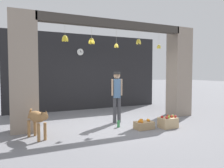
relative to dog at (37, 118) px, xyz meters
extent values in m
plane|color=slate|center=(2.41, 0.56, -0.50)|extent=(60.00, 60.00, 0.00)
cube|color=#232326|center=(2.41, 3.50, 1.08)|extent=(6.60, 0.12, 3.16)
cube|color=gray|center=(-0.24, 0.86, 1.08)|extent=(0.70, 0.60, 3.16)
cube|color=gray|center=(5.06, 0.86, 1.08)|extent=(0.70, 0.60, 3.16)
cube|color=#3D3833|center=(2.41, 0.68, 2.54)|extent=(4.70, 0.24, 0.24)
cylinder|color=#B2AD99|center=(0.83, 0.69, 2.26)|extent=(0.01, 0.01, 0.32)
ellipsoid|color=yellow|center=(0.88, 0.69, 2.02)|extent=(0.12, 0.07, 0.19)
ellipsoid|color=yellow|center=(0.85, 0.73, 2.02)|extent=(0.09, 0.12, 0.20)
ellipsoid|color=yellow|center=(0.79, 0.72, 2.02)|extent=(0.12, 0.10, 0.20)
ellipsoid|color=yellow|center=(0.79, 0.66, 2.02)|extent=(0.12, 0.10, 0.20)
ellipsoid|color=yellow|center=(0.85, 0.64, 2.02)|extent=(0.09, 0.12, 0.20)
cylinder|color=#B2AD99|center=(1.60, 0.67, 2.25)|extent=(0.01, 0.01, 0.35)
ellipsoid|color=yellow|center=(1.65, 0.67, 1.98)|extent=(0.13, 0.07, 0.19)
ellipsoid|color=yellow|center=(1.60, 0.72, 1.98)|extent=(0.07, 0.13, 0.19)
ellipsoid|color=yellow|center=(1.55, 0.67, 1.98)|extent=(0.13, 0.07, 0.19)
ellipsoid|color=yellow|center=(1.60, 0.62, 1.98)|extent=(0.07, 0.13, 0.19)
cylinder|color=#B2AD99|center=(2.42, 0.70, 2.19)|extent=(0.01, 0.01, 0.46)
ellipsoid|color=gold|center=(2.45, 0.70, 1.90)|extent=(0.10, 0.05, 0.15)
ellipsoid|color=gold|center=(2.42, 0.73, 1.90)|extent=(0.05, 0.10, 0.15)
ellipsoid|color=gold|center=(2.38, 0.70, 1.90)|extent=(0.10, 0.05, 0.15)
ellipsoid|color=gold|center=(2.42, 0.66, 1.90)|extent=(0.05, 0.10, 0.15)
cylinder|color=#B2AD99|center=(3.23, 0.73, 2.29)|extent=(0.01, 0.01, 0.27)
ellipsoid|color=yellow|center=(3.28, 0.73, 2.07)|extent=(0.12, 0.07, 0.19)
ellipsoid|color=yellow|center=(3.23, 0.78, 2.07)|extent=(0.07, 0.12, 0.19)
ellipsoid|color=yellow|center=(3.19, 0.73, 2.07)|extent=(0.12, 0.07, 0.19)
ellipsoid|color=yellow|center=(3.23, 0.68, 2.07)|extent=(0.07, 0.12, 0.19)
cylinder|color=#B2AD99|center=(4.03, 0.72, 2.22)|extent=(0.01, 0.01, 0.41)
ellipsoid|color=yellow|center=(4.06, 0.72, 1.95)|extent=(0.10, 0.05, 0.15)
ellipsoid|color=yellow|center=(4.05, 0.75, 1.95)|extent=(0.08, 0.09, 0.16)
ellipsoid|color=yellow|center=(4.01, 0.75, 1.95)|extent=(0.08, 0.09, 0.16)
ellipsoid|color=yellow|center=(3.99, 0.72, 1.95)|extent=(0.10, 0.05, 0.15)
ellipsoid|color=yellow|center=(4.01, 0.68, 1.95)|extent=(0.08, 0.09, 0.16)
ellipsoid|color=yellow|center=(4.05, 0.68, 1.95)|extent=(0.08, 0.09, 0.16)
ellipsoid|color=#9E7042|center=(-0.01, 0.04, 0.03)|extent=(0.48, 0.71, 0.26)
cylinder|color=#9E7042|center=(0.15, -0.17, -0.29)|extent=(0.07, 0.07, 0.41)
cylinder|color=#9E7042|center=(0.00, -0.22, -0.29)|extent=(0.07, 0.07, 0.41)
cylinder|color=#9E7042|center=(-0.03, 0.30, -0.29)|extent=(0.07, 0.07, 0.41)
cylinder|color=#9E7042|center=(-0.18, 0.25, -0.29)|extent=(0.07, 0.07, 0.41)
ellipsoid|color=#9E7042|center=(0.11, -0.30, 0.09)|extent=(0.24, 0.29, 0.18)
cone|color=brown|center=(0.16, -0.28, 0.19)|extent=(0.06, 0.06, 0.07)
cone|color=brown|center=(0.06, -0.32, 0.19)|extent=(0.06, 0.06, 0.07)
cylinder|color=#9E7042|center=(-0.14, 0.38, 0.06)|extent=(0.11, 0.21, 0.27)
cylinder|color=#424247|center=(2.51, 0.70, -0.10)|extent=(0.11, 0.11, 0.78)
cylinder|color=#424247|center=(2.38, 0.74, -0.10)|extent=(0.11, 0.11, 0.78)
cube|color=#4C7099|center=(2.45, 0.72, 0.58)|extent=(0.24, 0.22, 0.59)
cylinder|color=tan|center=(2.58, 0.68, 0.62)|extent=(0.06, 0.06, 0.52)
cylinder|color=tan|center=(2.31, 0.75, 0.62)|extent=(0.06, 0.06, 0.52)
sphere|color=tan|center=(2.45, 0.72, 0.98)|extent=(0.20, 0.20, 0.20)
cylinder|color=#2D2D2D|center=(2.45, 0.72, 1.06)|extent=(0.21, 0.21, 0.07)
cube|color=#2D2D2D|center=(2.42, 0.62, 1.03)|extent=(0.19, 0.15, 0.01)
cube|color=tan|center=(2.79, -0.29, -0.39)|extent=(0.51, 0.33, 0.20)
sphere|color=orange|center=(2.72, -0.23, -0.26)|extent=(0.08, 0.08, 0.08)
sphere|color=orange|center=(2.93, -0.33, -0.26)|extent=(0.08, 0.08, 0.08)
sphere|color=orange|center=(2.66, -0.39, -0.26)|extent=(0.08, 0.08, 0.08)
sphere|color=orange|center=(2.62, -0.32, -0.26)|extent=(0.08, 0.08, 0.08)
sphere|color=orange|center=(2.93, -0.28, -0.26)|extent=(0.08, 0.08, 0.08)
sphere|color=orange|center=(2.74, -0.19, -0.26)|extent=(0.08, 0.08, 0.08)
sphere|color=orange|center=(2.77, -0.21, -0.26)|extent=(0.08, 0.08, 0.08)
cube|color=tan|center=(3.49, -0.47, -0.35)|extent=(0.49, 0.36, 0.29)
sphere|color=red|center=(3.54, -0.39, -0.17)|extent=(0.08, 0.08, 0.08)
sphere|color=red|center=(3.35, -0.57, -0.17)|extent=(0.08, 0.08, 0.08)
sphere|color=red|center=(3.59, -0.49, -0.17)|extent=(0.08, 0.08, 0.08)
sphere|color=red|center=(3.30, -0.43, -0.17)|extent=(0.08, 0.08, 0.08)
sphere|color=#99B238|center=(3.55, -0.44, -0.17)|extent=(0.08, 0.08, 0.08)
sphere|color=#99B238|center=(3.44, -0.55, -0.17)|extent=(0.08, 0.08, 0.08)
sphere|color=red|center=(3.47, -0.49, -0.17)|extent=(0.08, 0.08, 0.08)
sphere|color=red|center=(3.68, -0.56, -0.17)|extent=(0.08, 0.08, 0.08)
sphere|color=#99B238|center=(3.66, -0.47, -0.17)|extent=(0.08, 0.08, 0.08)
cylinder|color=#38934C|center=(2.23, 0.17, -0.39)|extent=(0.08, 0.08, 0.20)
cylinder|color=black|center=(2.23, 0.17, -0.28)|extent=(0.04, 0.04, 0.02)
cylinder|color=black|center=(2.09, 3.43, 1.92)|extent=(0.29, 0.01, 0.29)
cylinder|color=white|center=(2.09, 3.42, 1.92)|extent=(0.27, 0.02, 0.27)
cube|color=black|center=(2.09, 3.40, 1.95)|extent=(0.01, 0.01, 0.08)
cube|color=black|center=(2.13, 3.40, 1.92)|extent=(0.10, 0.01, 0.01)
camera|label=1|loc=(-0.55, -5.36, 1.09)|focal=35.00mm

